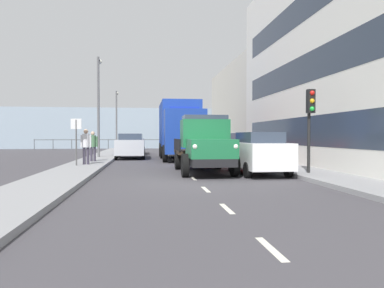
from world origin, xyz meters
The scene contains 22 objects.
ground_plane centered at (0.00, -9.10, 0.00)m, with size 80.00×80.00×0.00m, color #423F44.
sidewalk_left centered at (-4.79, -9.10, 0.07)m, with size 2.08×41.55×0.15m, color gray.
sidewalk_right centered at (4.79, -9.10, 0.07)m, with size 2.08×41.55×0.15m, color gray.
road_centreline_markings centered at (0.00, -8.78, 0.00)m, with size 0.12×38.41×0.01m.
building_terrace centered at (-8.93, -4.02, 5.62)m, with size 6.22×20.89×11.24m.
building_far_block centered at (-8.94, -21.79, 4.08)m, with size 6.21×14.65×8.16m.
sea_horizon centered at (0.00, -32.88, 2.50)m, with size 80.00×0.80×5.00m, color #8C9EAD.
seawall_railing centered at (0.00, -29.28, 0.92)m, with size 28.08×0.08×1.20m.
truck_vintage_green centered at (-0.70, -2.65, 1.18)m, with size 2.17×5.64×2.43m.
lorry_cargo_blue centered at (-0.52, -11.92, 2.08)m, with size 2.58×8.20×3.87m.
car_white_kerbside_near centered at (-2.80, -2.03, 0.89)m, with size 1.78×4.15×1.72m.
car_red_kerbside_1 centered at (-2.80, -7.69, 0.90)m, with size 1.85×4.42×1.72m.
car_maroon_kerbside_2 centered at (-2.80, -13.71, 0.89)m, with size 1.89×3.83×1.72m.
car_grey_kerbside_3 centered at (-2.80, -18.86, 0.89)m, with size 1.75×3.81×1.72m.
car_silver_oppositeside_0 centered at (2.80, -13.04, 0.90)m, with size 1.95×4.49×1.72m.
car_navy_oppositeside_1 centered at (2.80, -18.85, 0.90)m, with size 1.88×4.30×1.72m.
pedestrian_by_lamp centered at (4.72, -6.21, 1.19)m, with size 0.53×0.34×1.76m.
pedestrian_couple_b centered at (4.70, -8.44, 1.13)m, with size 0.53×0.34×1.67m.
traffic_light_near centered at (-4.50, -0.88, 2.47)m, with size 0.28×0.41×3.20m.
lamp_post_promenade centered at (4.91, -12.65, 4.12)m, with size 0.32×1.14×6.70m.
lamp_post_far centered at (4.74, -25.24, 3.75)m, with size 0.32×1.14×5.98m.
street_sign centered at (5.07, -5.61, 1.68)m, with size 0.50×0.07×2.25m.
Camera 1 is at (1.73, 12.25, 1.59)m, focal length 33.73 mm.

